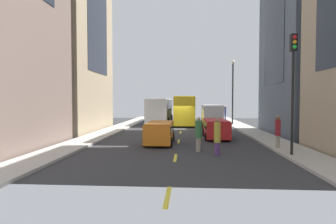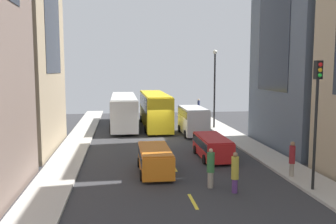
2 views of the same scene
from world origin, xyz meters
name	(u,v)px [view 1 (image 1 of 2)]	position (x,y,z in m)	size (l,w,h in m)	color
ground_plane	(181,129)	(0.00, 0.00, 0.00)	(40.06, 40.06, 0.00)	#333335
sidewalk_west	(118,128)	(-6.91, 0.00, 0.07)	(2.24, 44.00, 0.15)	#B2ADA3
sidewalk_east	(247,129)	(6.91, 0.00, 0.07)	(2.24, 44.00, 0.15)	#B2ADA3
lane_stripe_0	(168,197)	(0.00, -21.00, 0.01)	(0.16, 2.00, 0.01)	yellow
lane_stripe_1	(175,158)	(0.00, -15.00, 0.01)	(0.16, 2.00, 0.01)	yellow
lane_stripe_2	(179,141)	(0.00, -9.00, 0.01)	(0.16, 2.00, 0.01)	yellow
lane_stripe_3	(180,132)	(0.00, -3.00, 0.01)	(0.16, 2.00, 0.01)	yellow
lane_stripe_4	(182,127)	(0.00, 3.00, 0.01)	(0.16, 2.00, 0.01)	yellow
lane_stripe_5	(182,123)	(0.00, 9.00, 0.01)	(0.16, 2.00, 0.01)	yellow
lane_stripe_6	(183,120)	(0.00, 15.00, 0.01)	(0.16, 2.00, 0.01)	yellow
lane_stripe_7	(183,118)	(0.00, 21.00, 0.01)	(0.16, 2.00, 0.01)	yellow
building_west_1	(62,2)	(-11.85, -2.38, 12.94)	(7.31, 10.70, 25.87)	tan
building_east_1	(324,21)	(12.48, -4.45, 9.99)	(8.57, 9.84, 19.99)	#4C5666
city_bus_white	(161,109)	(-2.94, 7.86, 2.01)	(2.81, 12.73, 3.35)	silver
streetcar_yellow	(185,108)	(0.34, 7.35, 2.12)	(2.70, 12.16, 3.59)	yellow
delivery_van_white	(212,114)	(3.45, 2.08, 1.51)	(2.25, 5.26, 2.58)	white
car_orange_0	(160,131)	(-1.30, -10.12, 0.90)	(1.94, 4.46, 1.52)	orange
car_red_1	(216,127)	(2.96, -7.01, 0.90)	(1.96, 4.73, 1.52)	red
pedestrian_walking_far	(278,130)	(6.18, -12.23, 1.21)	(0.33, 0.33, 1.98)	gray
pedestrian_crossing_mid	(225,112)	(6.72, 14.69, 1.34)	(0.30, 0.30, 2.20)	navy
pedestrian_crossing_near	(198,133)	(1.30, -13.13, 1.09)	(0.40, 0.40, 2.07)	gray
pedestrian_waiting_curb	(217,136)	(2.30, -14.06, 1.08)	(0.37, 0.37, 2.06)	#593372
traffic_light_near_corner	(293,72)	(6.19, -14.50, 4.55)	(0.32, 0.44, 6.38)	black
streetlamp_near	(233,86)	(6.29, 5.19, 4.94)	(0.44, 0.44, 7.93)	black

